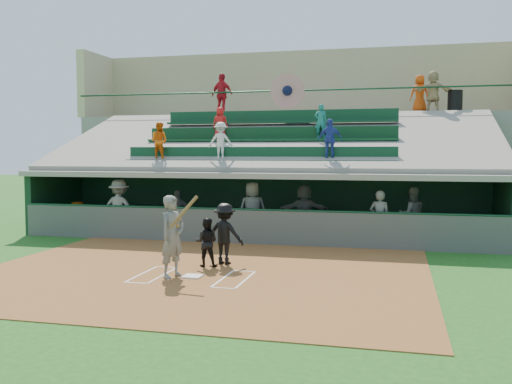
% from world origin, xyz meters
% --- Properties ---
extents(ground, '(100.00, 100.00, 0.00)m').
position_xyz_m(ground, '(0.00, 0.00, 0.00)').
color(ground, '#1A5016').
rests_on(ground, ground).
extents(dirt_slab, '(11.00, 9.00, 0.02)m').
position_xyz_m(dirt_slab, '(0.00, 0.50, 0.01)').
color(dirt_slab, brown).
rests_on(dirt_slab, ground).
extents(home_plate, '(0.43, 0.43, 0.03)m').
position_xyz_m(home_plate, '(0.00, 0.00, 0.04)').
color(home_plate, silver).
rests_on(home_plate, dirt_slab).
extents(batters_box_chalk, '(2.65, 1.85, 0.01)m').
position_xyz_m(batters_box_chalk, '(0.00, 0.00, 0.02)').
color(batters_box_chalk, white).
rests_on(batters_box_chalk, dirt_slab).
extents(dugout_floor, '(16.00, 3.50, 0.04)m').
position_xyz_m(dugout_floor, '(0.00, 6.75, 0.02)').
color(dugout_floor, gray).
rests_on(dugout_floor, ground).
extents(concourse_slab, '(20.00, 3.00, 4.60)m').
position_xyz_m(concourse_slab, '(0.00, 13.50, 2.30)').
color(concourse_slab, gray).
rests_on(concourse_slab, ground).
extents(grandstand, '(20.40, 10.40, 7.80)m').
position_xyz_m(grandstand, '(-0.01, 10.51, 2.26)').
color(grandstand, '#4F5550').
rests_on(grandstand, ground).
extents(batter_at_plate, '(0.97, 0.83, 1.95)m').
position_xyz_m(batter_at_plate, '(-0.44, -0.14, 0.99)').
color(batter_at_plate, '#5A5C57').
rests_on(batter_at_plate, dirt_slab).
extents(catcher, '(0.68, 0.56, 1.26)m').
position_xyz_m(catcher, '(-0.08, 1.25, 0.65)').
color(catcher, black).
rests_on(catcher, dirt_slab).
extents(home_umpire, '(1.12, 0.75, 1.60)m').
position_xyz_m(home_umpire, '(0.28, 1.69, 0.82)').
color(home_umpire, black).
rests_on(home_umpire, dirt_slab).
extents(dugout_bench, '(14.20, 5.45, 0.45)m').
position_xyz_m(dugout_bench, '(0.27, 8.04, 0.26)').
color(dugout_bench, brown).
rests_on(dugout_bench, dugout_floor).
extents(white_table, '(0.76, 0.61, 0.62)m').
position_xyz_m(white_table, '(-6.98, 6.52, 0.35)').
color(white_table, white).
rests_on(white_table, dugout_floor).
extents(water_cooler, '(0.41, 0.41, 0.41)m').
position_xyz_m(water_cooler, '(-7.02, 6.59, 0.86)').
color(water_cooler, '#D1540C').
rests_on(water_cooler, white_table).
extents(dugout_player_a, '(1.31, 0.79, 1.98)m').
position_xyz_m(dugout_player_a, '(-4.60, 5.27, 1.03)').
color(dugout_player_a, '#5B5D58').
rests_on(dugout_player_a, dugout_floor).
extents(dugout_player_b, '(0.98, 0.59, 1.57)m').
position_xyz_m(dugout_player_b, '(-2.88, 6.35, 0.82)').
color(dugout_player_b, '#5F625D').
rests_on(dugout_player_b, dugout_floor).
extents(dugout_player_c, '(1.08, 0.86, 1.92)m').
position_xyz_m(dugout_player_c, '(-0.05, 6.00, 1.00)').
color(dugout_player_c, '#60635E').
rests_on(dugout_player_c, dugout_floor).
extents(dugout_player_d, '(1.77, 0.88, 1.83)m').
position_xyz_m(dugout_player_d, '(1.61, 6.56, 0.96)').
color(dugout_player_d, '#585B56').
rests_on(dugout_player_d, dugout_floor).
extents(dugout_player_e, '(0.70, 0.53, 1.75)m').
position_xyz_m(dugout_player_e, '(4.17, 5.35, 0.91)').
color(dugout_player_e, '#585A55').
rests_on(dugout_player_e, dugout_floor).
extents(dugout_player_f, '(1.02, 0.88, 1.81)m').
position_xyz_m(dugout_player_f, '(5.14, 6.26, 0.94)').
color(dugout_player_f, '#61645E').
rests_on(dugout_player_f, dugout_floor).
extents(trash_bin, '(0.60, 0.60, 0.90)m').
position_xyz_m(trash_bin, '(6.95, 12.51, 5.05)').
color(trash_bin, black).
rests_on(trash_bin, concourse_slab).
extents(concourse_staff_a, '(1.18, 0.78, 1.87)m').
position_xyz_m(concourse_staff_a, '(-3.02, 12.18, 5.53)').
color(concourse_staff_a, red).
rests_on(concourse_staff_a, concourse_slab).
extents(concourse_staff_b, '(0.88, 0.68, 1.60)m').
position_xyz_m(concourse_staff_b, '(5.54, 12.69, 5.40)').
color(concourse_staff_b, '#C9430B').
rests_on(concourse_staff_b, concourse_slab).
extents(concourse_staff_c, '(1.57, 0.53, 1.68)m').
position_xyz_m(concourse_staff_c, '(6.05, 12.17, 5.44)').
color(concourse_staff_c, tan).
rests_on(concourse_staff_c, concourse_slab).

